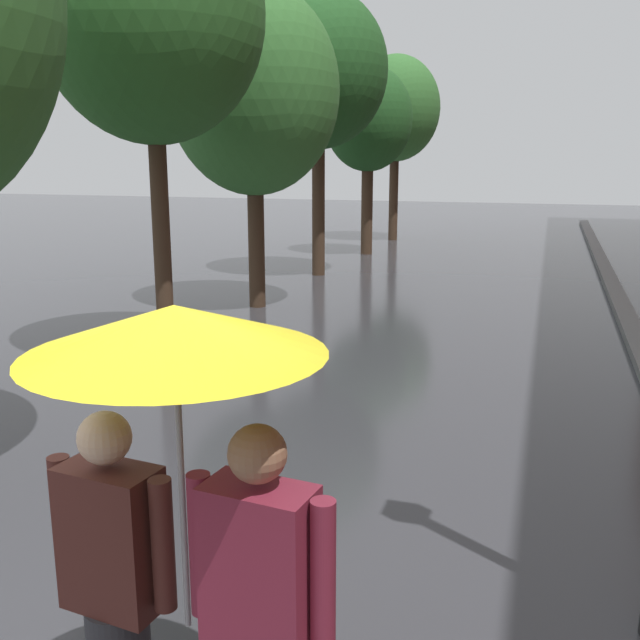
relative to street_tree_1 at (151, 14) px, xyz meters
The scene contains 7 objects.
kerb_strip 8.47m from the street_tree_1, 35.86° to the left, with size 0.30×36.00×0.12m, color slate.
street_tree_1 is the anchor object (origin of this frame).
street_tree_2 3.50m from the street_tree_1, 92.32° to the left, with size 2.87×2.87×5.37m.
street_tree_3 7.08m from the street_tree_1, 91.38° to the left, with size 2.93×2.93×6.00m.
street_tree_4 10.84m from the street_tree_1, 90.03° to the left, with size 2.30×2.30×4.90m.
street_tree_5 14.34m from the street_tree_1, 90.11° to the left, with size 2.71×2.71×5.59m.
couple_under_umbrella 7.41m from the street_tree_1, 59.73° to the right, with size 1.26×1.10×2.08m.
Camera 1 is at (1.92, -2.41, 2.59)m, focal length 40.43 mm.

